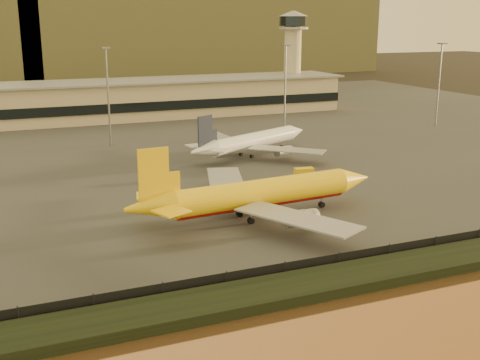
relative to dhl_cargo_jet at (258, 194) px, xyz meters
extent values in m
plane|color=black|center=(-0.98, -10.60, -4.27)|extent=(900.00, 900.00, 0.00)
cube|color=black|center=(-0.98, -27.60, -3.57)|extent=(320.00, 7.00, 1.40)
cube|color=#2D2D2D|center=(-0.98, 84.40, -4.17)|extent=(320.00, 220.00, 0.20)
cube|color=black|center=(-0.98, -23.60, -2.97)|extent=(300.00, 0.05, 2.20)
cube|color=tan|center=(-0.98, 114.40, 1.93)|extent=(160.00, 22.00, 12.00)
cube|color=black|center=(-0.98, 103.20, 0.93)|extent=(160.00, 0.60, 3.00)
cube|color=gray|center=(-0.98, 114.40, 8.23)|extent=(164.00, 24.00, 0.60)
cylinder|color=tan|center=(69.02, 120.40, 10.93)|extent=(6.40, 6.40, 30.00)
cylinder|color=black|center=(69.02, 120.40, 27.68)|extent=(10.40, 10.40, 3.50)
cone|color=gray|center=(69.02, 120.40, 30.43)|extent=(11.20, 11.20, 2.00)
cylinder|color=gray|center=(69.02, 120.40, 25.13)|extent=(11.20, 11.20, 0.80)
cylinder|color=slate|center=(-10.98, 69.40, 8.43)|extent=(0.50, 0.50, 25.00)
cube|color=slate|center=(-10.98, 69.40, 21.13)|extent=(2.20, 2.20, 0.40)
cylinder|color=slate|center=(39.02, 67.40, 8.43)|extent=(0.50, 0.50, 25.00)
cube|color=slate|center=(39.02, 67.40, 21.13)|extent=(2.20, 2.20, 0.40)
cylinder|color=slate|center=(89.02, 61.40, 8.43)|extent=(0.50, 0.50, 25.00)
cube|color=slate|center=(89.02, 61.40, 21.13)|extent=(2.20, 2.20, 0.40)
cube|color=brown|center=(89.02, 329.40, 30.73)|extent=(220.00, 160.00, 70.00)
cylinder|color=yellow|center=(0.83, 0.07, 0.25)|extent=(31.70, 7.02, 4.54)
cylinder|color=#A70B09|center=(0.83, 0.07, -0.55)|extent=(30.75, 5.95, 3.54)
cone|color=yellow|center=(19.55, 1.55, 0.25)|extent=(6.45, 5.01, 4.54)
cone|color=yellow|center=(-18.76, -1.49, 0.59)|extent=(8.19, 5.15, 4.54)
cube|color=yellow|center=(-17.89, -1.42, 5.58)|extent=(4.82, 0.74, 7.95)
cube|color=yellow|center=(-17.38, 3.17, 0.93)|extent=(5.25, 5.21, 0.27)
cube|color=yellow|center=(-16.66, -5.88, 0.93)|extent=(5.69, 5.66, 0.27)
cube|color=gray|center=(-1.00, 12.05, -0.55)|extent=(11.72, 20.58, 0.27)
cylinder|color=gray|center=(1.41, 9.29, -1.80)|extent=(5.42, 2.91, 2.50)
cube|color=gray|center=(0.92, -12.06, -0.55)|extent=(14.25, 20.31, 0.27)
cylinder|color=gray|center=(2.86, -8.95, -1.80)|extent=(5.42, 2.91, 2.50)
cylinder|color=black|center=(12.80, 1.02, -3.57)|extent=(1.06, 0.87, 1.00)
cylinder|color=slate|center=(12.80, 1.02, -3.05)|extent=(0.17, 0.17, 2.04)
cylinder|color=black|center=(-2.27, -2.23, -3.57)|extent=(1.06, 0.87, 1.00)
cylinder|color=slate|center=(-2.27, -2.23, -3.05)|extent=(0.17, 0.17, 2.04)
cylinder|color=black|center=(-2.60, 1.84, -3.57)|extent=(1.06, 0.87, 1.00)
cylinder|color=slate|center=(-2.60, 1.84, -3.05)|extent=(0.17, 0.17, 2.04)
cylinder|color=silver|center=(19.21, 44.52, -0.38)|extent=(26.98, 15.30, 3.88)
cylinder|color=gray|center=(19.21, 44.52, -1.06)|extent=(25.91, 14.20, 3.03)
cone|color=silver|center=(34.35, 51.56, -0.38)|extent=(6.56, 5.81, 3.88)
cone|color=silver|center=(3.38, 37.16, -0.09)|extent=(7.97, 6.46, 3.88)
cube|color=#1B1F30|center=(4.08, 37.48, 4.18)|extent=(4.00, 2.08, 6.79)
cube|color=silver|center=(3.15, 41.33, 0.20)|extent=(4.30, 4.13, 0.23)
cube|color=silver|center=(6.42, 34.29, 0.20)|extent=(5.35, 5.34, 0.23)
cube|color=gray|center=(14.01, 53.87, -1.06)|extent=(6.32, 17.72, 0.23)
cylinder|color=gray|center=(16.88, 52.31, -2.13)|extent=(5.12, 3.90, 2.13)
cube|color=gray|center=(23.01, 34.51, -1.06)|extent=(16.47, 15.90, 0.23)
cylinder|color=gray|center=(23.67, 37.71, -2.13)|extent=(5.12, 3.90, 2.13)
cylinder|color=black|center=(28.89, 49.02, -3.64)|extent=(1.06, 0.98, 0.85)
cylinder|color=slate|center=(28.89, 49.02, -3.19)|extent=(0.20, 0.20, 1.75)
cylinder|color=black|center=(17.31, 41.71, -3.64)|extent=(1.06, 0.98, 0.85)
cylinder|color=slate|center=(17.31, 41.71, -3.19)|extent=(0.20, 0.20, 1.75)
cylinder|color=black|center=(15.84, 44.88, -3.64)|extent=(1.06, 0.98, 0.85)
cylinder|color=slate|center=(15.84, 44.88, -3.19)|extent=(0.20, 0.20, 1.75)
cube|color=yellow|center=(20.47, 21.53, -3.17)|extent=(4.18, 2.29, 1.79)
cube|color=silver|center=(-7.11, 29.21, -3.29)|extent=(3.80, 2.77, 1.56)
camera|label=1|loc=(-39.69, -86.77, 27.78)|focal=45.00mm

